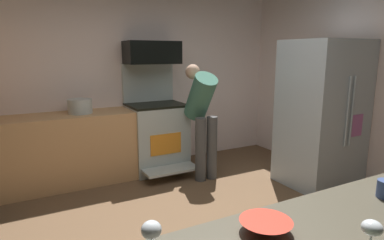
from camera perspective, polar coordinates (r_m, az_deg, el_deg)
name	(u,v)px	position (r m, az deg, el deg)	size (l,w,h in m)	color
wall_back	(119,78)	(4.78, -12.62, 7.17)	(5.20, 0.12, 2.60)	silver
lower_cabinet_run	(59,151)	(4.41, -22.17, -5.00)	(2.40, 0.60, 0.90)	tan
oven_range	(156,135)	(4.68, -6.21, -2.53)	(0.76, 0.95, 1.50)	#B2BCB8
microwave	(152,53)	(4.63, -6.96, 11.58)	(0.74, 0.38, 0.31)	black
refrigerator	(321,114)	(4.38, 21.61, 0.99)	(0.89, 0.78, 1.80)	#AEBDC7
person_cook	(202,112)	(4.29, 1.70, 1.33)	(0.31, 0.60, 1.50)	#484848
mixing_bowl_large	(266,226)	(1.48, 12.70, -17.60)	(0.23, 0.23, 0.05)	red
wine_glass_mid	(151,232)	(1.24, -7.08, -18.75)	(0.07, 0.07, 0.16)	silver
wine_glass_extra	(372,230)	(1.39, 28.82, -16.48)	(0.07, 0.07, 0.16)	silver
stock_pot	(80,106)	(4.33, -18.90, 2.29)	(0.30, 0.30, 0.18)	#BAC1BC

